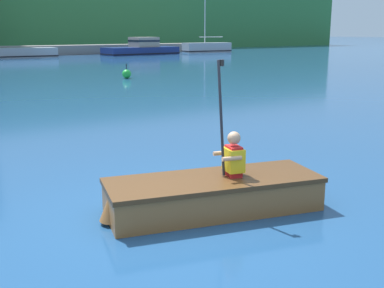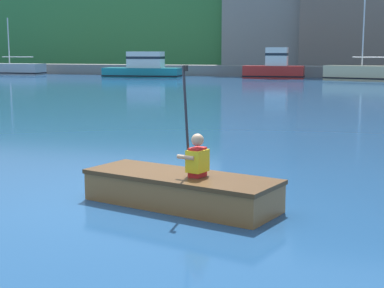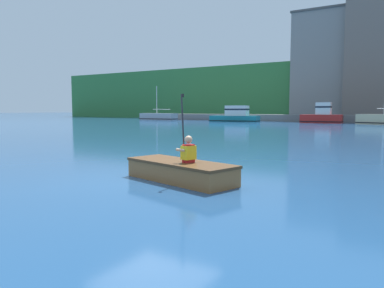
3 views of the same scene
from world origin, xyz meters
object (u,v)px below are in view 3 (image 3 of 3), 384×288
(rowboat_foreground, at_px, (179,170))
(person_paddler, at_px, (188,150))
(moored_boat_dock_center_near, at_px, (235,116))
(moored_boat_dock_east_inner, at_px, (322,116))
(moored_boat_dock_east_end, at_px, (158,117))

(rowboat_foreground, bearing_deg, person_paddler, -14.92)
(moored_boat_dock_center_near, height_order, moored_boat_dock_east_inner, moored_boat_dock_east_inner)
(rowboat_foreground, bearing_deg, moored_boat_dock_east_inner, 98.21)
(rowboat_foreground, xyz_separation_m, person_paddler, (0.29, -0.08, 0.47))
(moored_boat_dock_east_inner, bearing_deg, moored_boat_dock_east_end, 179.75)
(moored_boat_dock_east_end, distance_m, rowboat_foreground, 48.38)
(rowboat_foreground, relative_size, person_paddler, 1.96)
(rowboat_foreground, distance_m, person_paddler, 0.56)
(moored_boat_dock_center_near, distance_m, moored_boat_dock_east_end, 13.45)
(person_paddler, bearing_deg, moored_boat_dock_east_end, 127.68)
(moored_boat_dock_east_inner, relative_size, person_paddler, 3.20)
(rowboat_foreground, height_order, person_paddler, person_paddler)
(moored_boat_dock_center_near, relative_size, moored_boat_dock_east_end, 1.08)
(person_paddler, bearing_deg, rowboat_foreground, 165.08)
(moored_boat_dock_center_near, relative_size, rowboat_foreground, 2.21)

